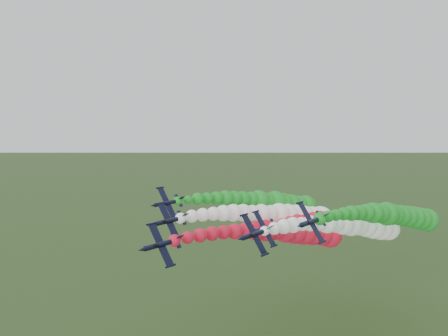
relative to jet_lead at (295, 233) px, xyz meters
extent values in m
cylinder|color=black|center=(-4.03, -45.14, 5.65)|extent=(1.51, 8.85, 1.51)
cone|color=black|center=(-4.03, -50.35, 5.65)|extent=(1.37, 1.77, 1.37)
cone|color=black|center=(-4.03, -40.32, 5.65)|extent=(1.37, 0.89, 1.37)
ellipsoid|color=black|center=(-3.71, -47.11, 5.88)|extent=(0.95, 1.85, 1.00)
cube|color=black|center=(-4.15, -45.34, 5.56)|extent=(5.60, 1.87, 7.74)
cylinder|color=black|center=(-6.90, -45.34, 9.40)|extent=(0.60, 2.56, 0.60)
cylinder|color=black|center=(-1.39, -45.34, 1.73)|extent=(0.60, 2.56, 0.60)
cube|color=black|center=(-3.11, -41.40, 6.31)|extent=(1.92, 1.48, 1.43)
cube|color=black|center=(-3.91, -41.40, 5.74)|extent=(2.26, 1.08, 3.09)
sphere|color=red|center=(-4.03, -41.70, 5.65)|extent=(2.64, 2.64, 2.64)
sphere|color=red|center=(-4.00, -37.89, 5.53)|extent=(2.72, 2.72, 2.72)
sphere|color=red|center=(-3.90, -34.09, 5.30)|extent=(3.18, 3.18, 3.18)
sphere|color=red|center=(-3.75, -30.29, 4.98)|extent=(3.32, 3.32, 3.32)
sphere|color=red|center=(-3.54, -26.49, 4.58)|extent=(3.31, 3.31, 3.31)
sphere|color=red|center=(-3.27, -22.68, 4.12)|extent=(3.82, 3.82, 3.82)
sphere|color=red|center=(-2.93, -18.88, 3.61)|extent=(4.00, 4.00, 4.00)
sphere|color=red|center=(-2.54, -15.08, 3.03)|extent=(4.99, 4.99, 4.99)
sphere|color=red|center=(-2.08, -11.28, 2.41)|extent=(5.64, 5.64, 5.64)
sphere|color=red|center=(-1.56, -7.47, 1.74)|extent=(4.95, 4.95, 4.95)
sphere|color=red|center=(-0.99, -3.67, 1.02)|extent=(6.23, 6.23, 6.23)
sphere|color=red|center=(-0.35, 0.13, 0.26)|extent=(6.75, 6.75, 6.75)
sphere|color=red|center=(0.35, 3.93, -0.55)|extent=(7.07, 7.07, 7.07)
sphere|color=red|center=(1.11, 7.74, -1.40)|extent=(6.88, 6.88, 6.88)
sphere|color=red|center=(1.93, 11.54, -2.28)|extent=(6.71, 6.71, 6.71)
sphere|color=red|center=(2.81, 15.34, -3.21)|extent=(7.40, 7.40, 7.40)
cylinder|color=black|center=(-12.30, -35.25, 7.59)|extent=(1.51, 8.85, 1.51)
cone|color=black|center=(-12.30, -40.46, 7.59)|extent=(1.37, 1.77, 1.37)
cone|color=black|center=(-12.30, -30.43, 7.59)|extent=(1.37, 0.89, 1.37)
ellipsoid|color=black|center=(-11.99, -37.22, 7.82)|extent=(0.95, 1.85, 1.00)
cube|color=black|center=(-12.42, -35.45, 7.50)|extent=(5.60, 1.87, 7.74)
cylinder|color=black|center=(-15.18, -35.45, 11.34)|extent=(0.60, 2.56, 0.60)
cylinder|color=black|center=(-9.67, -35.45, 3.67)|extent=(0.60, 2.56, 0.60)
cube|color=black|center=(-11.39, -31.51, 8.25)|extent=(1.92, 1.48, 1.43)
cube|color=black|center=(-12.19, -31.51, 7.68)|extent=(2.26, 1.08, 3.09)
sphere|color=white|center=(-12.30, -31.81, 7.59)|extent=(2.61, 2.61, 2.61)
sphere|color=white|center=(-12.27, -28.00, 7.47)|extent=(3.15, 3.15, 3.15)
sphere|color=white|center=(-12.18, -24.20, 7.24)|extent=(3.38, 3.38, 3.38)
sphere|color=white|center=(-12.03, -20.40, 6.91)|extent=(3.57, 3.57, 3.57)
sphere|color=white|center=(-11.82, -16.60, 6.52)|extent=(4.29, 4.29, 4.29)
sphere|color=white|center=(-11.55, -12.79, 6.06)|extent=(4.74, 4.74, 4.74)
sphere|color=white|center=(-11.21, -8.99, 5.54)|extent=(4.76, 4.76, 4.76)
sphere|color=white|center=(-10.82, -5.19, 4.97)|extent=(4.44, 4.44, 4.44)
sphere|color=white|center=(-10.36, -1.39, 4.35)|extent=(5.23, 5.23, 5.23)
sphere|color=white|center=(-9.84, 2.42, 3.68)|extent=(5.03, 5.03, 5.03)
sphere|color=white|center=(-9.27, 6.22, 2.96)|extent=(6.65, 6.65, 6.65)
sphere|color=white|center=(-8.63, 10.02, 2.20)|extent=(6.83, 6.83, 6.83)
sphere|color=white|center=(-7.93, 13.82, 1.39)|extent=(7.05, 7.05, 7.05)
sphere|color=white|center=(-7.17, 17.63, 0.54)|extent=(7.18, 7.18, 7.18)
sphere|color=white|center=(-6.35, 21.43, -0.34)|extent=(7.60, 7.60, 7.60)
sphere|color=white|center=(-5.47, 25.23, -1.27)|extent=(8.72, 8.72, 8.72)
cylinder|color=black|center=(7.66, -29.38, 6.57)|extent=(1.51, 8.85, 1.51)
cone|color=black|center=(7.66, -34.59, 6.57)|extent=(1.37, 1.77, 1.37)
cone|color=black|center=(7.66, -24.56, 6.57)|extent=(1.37, 0.89, 1.37)
ellipsoid|color=black|center=(7.98, -31.34, 6.80)|extent=(0.95, 1.85, 1.00)
cube|color=black|center=(7.54, -29.57, 6.48)|extent=(5.60, 1.87, 7.74)
cylinder|color=black|center=(4.79, -29.57, 10.32)|extent=(0.60, 2.56, 0.60)
cylinder|color=black|center=(10.30, -29.57, 2.65)|extent=(0.60, 2.56, 0.60)
cube|color=black|center=(8.58, -25.64, 7.23)|extent=(1.92, 1.48, 1.43)
cube|color=black|center=(7.78, -25.64, 6.66)|extent=(2.26, 1.08, 3.09)
sphere|color=white|center=(7.66, -25.93, 6.57)|extent=(2.15, 2.15, 2.15)
sphere|color=white|center=(7.69, -22.13, 6.45)|extent=(2.86, 2.86, 2.86)
sphere|color=white|center=(7.78, -18.33, 6.22)|extent=(3.47, 3.47, 3.47)
sphere|color=white|center=(7.94, -14.53, 5.90)|extent=(3.77, 3.77, 3.77)
sphere|color=white|center=(8.15, -10.72, 5.50)|extent=(3.37, 3.37, 3.37)
sphere|color=white|center=(8.42, -6.92, 5.04)|extent=(3.95, 3.95, 3.95)
sphere|color=white|center=(8.76, -3.12, 4.53)|extent=(3.99, 3.99, 3.99)
sphere|color=white|center=(9.15, 0.68, 3.95)|extent=(5.40, 5.40, 5.40)
sphere|color=white|center=(9.61, 4.49, 3.33)|extent=(5.08, 5.08, 5.08)
sphere|color=white|center=(10.13, 8.29, 2.66)|extent=(6.22, 6.22, 6.22)
sphere|color=white|center=(10.70, 12.09, 1.94)|extent=(6.78, 6.78, 6.78)
sphere|color=white|center=(11.34, 15.89, 1.18)|extent=(6.17, 6.17, 6.17)
sphere|color=white|center=(12.04, 19.70, 0.37)|extent=(6.74, 6.74, 6.74)
sphere|color=white|center=(12.80, 23.50, -0.48)|extent=(7.42, 7.42, 7.42)
sphere|color=white|center=(13.62, 27.30, -1.36)|extent=(7.59, 7.59, 7.59)
sphere|color=white|center=(14.50, 31.10, -2.29)|extent=(7.15, 7.15, 7.15)
cylinder|color=black|center=(-23.16, -25.71, 9.24)|extent=(1.51, 8.85, 1.51)
cone|color=black|center=(-23.16, -30.92, 9.24)|extent=(1.37, 1.77, 1.37)
cone|color=black|center=(-23.16, -20.89, 9.24)|extent=(1.37, 0.89, 1.37)
ellipsoid|color=black|center=(-22.84, -27.67, 9.47)|extent=(0.95, 1.85, 1.00)
cube|color=black|center=(-23.28, -25.90, 9.15)|extent=(5.60, 1.87, 7.74)
cylinder|color=black|center=(-26.03, -25.90, 12.99)|extent=(0.60, 2.56, 0.60)
cylinder|color=black|center=(-20.52, -25.90, 5.32)|extent=(0.60, 2.56, 0.60)
cube|color=black|center=(-22.24, -21.97, 9.90)|extent=(1.92, 1.48, 1.43)
cube|color=black|center=(-23.04, -21.97, 9.33)|extent=(2.26, 1.08, 3.09)
sphere|color=#1A8923|center=(-23.16, -22.26, 9.24)|extent=(2.39, 2.39, 2.39)
sphere|color=#1A8923|center=(-23.13, -18.46, 9.12)|extent=(2.32, 2.32, 2.32)
sphere|color=#1A8923|center=(-23.03, -14.66, 8.89)|extent=(3.39, 3.39, 3.39)
sphere|color=#1A8923|center=(-22.88, -10.86, 8.57)|extent=(3.38, 3.38, 3.38)
sphere|color=#1A8923|center=(-22.67, -7.05, 8.17)|extent=(3.81, 3.81, 3.81)
sphere|color=#1A8923|center=(-22.40, -3.25, 7.71)|extent=(4.60, 4.60, 4.60)
sphere|color=#1A8923|center=(-22.06, 0.55, 7.20)|extent=(4.62, 4.62, 4.62)
sphere|color=#1A8923|center=(-21.67, 4.35, 6.62)|extent=(4.68, 4.68, 4.68)
sphere|color=#1A8923|center=(-21.21, 8.16, 6.00)|extent=(4.75, 4.75, 4.75)
sphere|color=#1A8923|center=(-20.69, 11.96, 5.33)|extent=(6.37, 6.37, 6.37)
sphere|color=#1A8923|center=(-20.12, 15.76, 4.61)|extent=(5.39, 5.39, 5.39)
sphere|color=#1A8923|center=(-19.48, 19.56, 3.85)|extent=(7.29, 7.29, 7.29)
sphere|color=#1A8923|center=(-18.78, 23.37, 3.04)|extent=(6.77, 6.77, 6.77)
sphere|color=#1A8923|center=(-18.02, 27.17, 2.19)|extent=(6.86, 6.86, 6.86)
sphere|color=#1A8923|center=(-17.20, 30.97, 1.31)|extent=(6.78, 6.78, 6.78)
sphere|color=#1A8923|center=(-16.32, 34.78, 0.38)|extent=(8.09, 8.09, 8.09)
cylinder|color=black|center=(16.71, -21.56, 9.20)|extent=(1.51, 8.85, 1.51)
cone|color=black|center=(16.71, -26.77, 9.20)|extent=(1.37, 1.77, 1.37)
cone|color=black|center=(16.71, -16.74, 9.20)|extent=(1.37, 0.89, 1.37)
ellipsoid|color=black|center=(17.02, -23.52, 9.43)|extent=(0.95, 1.85, 1.00)
cube|color=black|center=(16.59, -21.75, 9.11)|extent=(5.60, 1.87, 7.74)
cylinder|color=black|center=(13.83, -21.75, 12.95)|extent=(0.60, 2.56, 0.60)
cylinder|color=black|center=(19.34, -21.75, 5.28)|extent=(0.60, 2.56, 0.60)
cube|color=black|center=(17.62, -17.82, 9.86)|extent=(1.92, 1.48, 1.43)
cube|color=black|center=(16.82, -17.82, 9.29)|extent=(2.26, 1.08, 3.09)
sphere|color=#1A8923|center=(16.71, -18.12, 9.20)|extent=(2.84, 2.84, 2.84)
sphere|color=#1A8923|center=(16.74, -14.31, 9.08)|extent=(2.67, 2.67, 2.67)
sphere|color=#1A8923|center=(16.83, -10.51, 8.85)|extent=(2.74, 2.74, 2.74)
sphere|color=#1A8923|center=(16.98, -6.71, 8.52)|extent=(3.13, 3.13, 3.13)
sphere|color=#1A8923|center=(17.19, -2.90, 8.13)|extent=(3.79, 3.79, 3.79)
sphere|color=#1A8923|center=(17.46, 0.90, 7.67)|extent=(3.80, 3.80, 3.80)
sphere|color=#1A8923|center=(17.80, 4.70, 7.15)|extent=(4.42, 4.42, 4.42)
sphere|color=#1A8923|center=(18.19, 8.50, 6.58)|extent=(5.43, 5.43, 5.43)
sphere|color=#1A8923|center=(18.65, 12.31, 5.96)|extent=(5.29, 5.29, 5.29)
sphere|color=#1A8923|center=(19.17, 16.11, 5.29)|extent=(6.46, 6.46, 6.46)
sphere|color=#1A8923|center=(19.74, 19.91, 4.57)|extent=(5.80, 5.80, 5.80)
sphere|color=#1A8923|center=(20.38, 23.71, 3.81)|extent=(5.98, 5.98, 5.98)
sphere|color=#1A8923|center=(21.08, 27.52, 3.00)|extent=(6.24, 6.24, 6.24)
sphere|color=#1A8923|center=(21.84, 31.32, 2.15)|extent=(6.66, 6.66, 6.66)
sphere|color=#1A8923|center=(22.66, 35.12, 1.27)|extent=(6.75, 6.75, 6.75)
sphere|color=#1A8923|center=(23.54, 38.92, 0.34)|extent=(7.14, 7.14, 7.14)
cylinder|color=black|center=(1.49, -16.58, 4.54)|extent=(1.51, 8.85, 1.51)
cone|color=black|center=(1.49, -21.80, 4.54)|extent=(1.37, 1.77, 1.37)
cone|color=black|center=(1.49, -11.77, 4.54)|extent=(1.37, 0.89, 1.37)
ellipsoid|color=black|center=(1.81, -18.55, 4.77)|extent=(0.95, 1.85, 1.00)
cube|color=black|center=(1.37, -16.78, 4.45)|extent=(5.60, 1.87, 7.74)
cylinder|color=black|center=(-1.38, -16.78, 8.29)|extent=(0.60, 2.56, 0.60)
cylinder|color=black|center=(4.13, -16.78, 0.62)|extent=(0.60, 2.56, 0.60)
cube|color=black|center=(2.41, -12.85, 5.20)|extent=(1.92, 1.48, 1.43)
cube|color=black|center=(1.61, -12.85, 4.63)|extent=(2.26, 1.08, 3.09)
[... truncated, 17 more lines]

